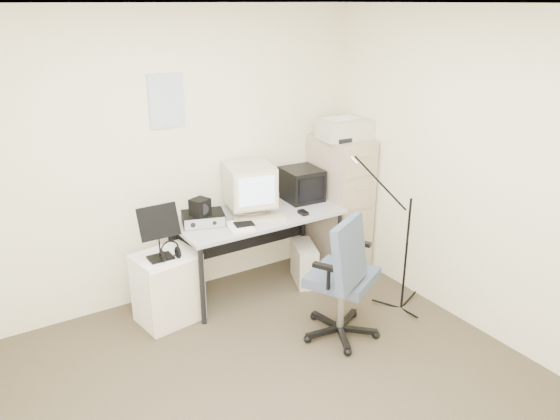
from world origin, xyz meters
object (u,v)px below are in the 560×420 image
office_chair (342,275)px  side_cart (168,287)px  filing_cabinet (340,202)px  desk (258,251)px

office_chair → side_cart: bearing=110.7°
filing_cabinet → side_cart: size_ratio=2.17×
desk → side_cart: 0.92m
filing_cabinet → office_chair: bearing=-126.9°
office_chair → side_cart: size_ratio=1.79×
filing_cabinet → office_chair: filing_cabinet is taller
office_chair → filing_cabinet: bearing=25.0°
side_cart → office_chair: bearing=-49.9°
side_cart → filing_cabinet: bearing=-5.2°
desk → office_chair: (0.16, -1.03, 0.17)m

